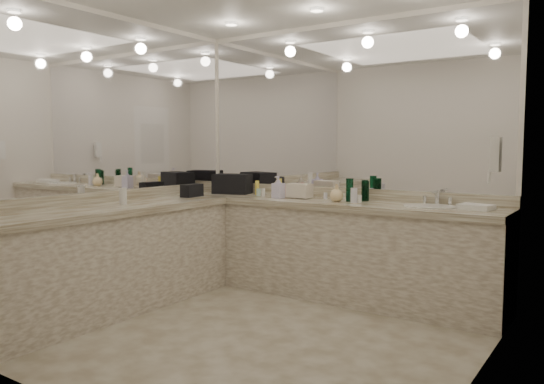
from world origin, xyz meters
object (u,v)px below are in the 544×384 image
Objects in this scene: wall_phone at (496,154)px; hand_towel at (476,207)px; sink at (430,207)px; soap_bottle_a at (277,187)px; soap_bottle_b at (278,187)px; soap_bottle_c at (337,193)px; cream_cosmetic_case at (299,191)px; black_toiletry_bag at (232,183)px.

wall_phone reaches higher than hand_towel.
soap_bottle_a reaches higher than sink.
hand_towel is (0.36, 0.03, 0.03)m from sink.
wall_phone reaches higher than sink.
soap_bottle_b reaches higher than sink.
soap_bottle_c is (-0.84, -0.06, 0.09)m from sink.
sink is at bearing 140.43° from wall_phone.
soap_bottle_c reaches higher than cream_cosmetic_case.
soap_bottle_a is (-2.17, 0.55, -0.35)m from wall_phone.
soap_bottle_a is 1.22× the size of soap_bottle_c.
soap_bottle_c reaches higher than sink.
cream_cosmetic_case is at bearing 164.75° from wall_phone.
soap_bottle_b reaches higher than hand_towel.
cream_cosmetic_case is 0.91× the size of hand_towel.
hand_towel is at bearing 1.82° from cream_cosmetic_case.
hand_towel is (1.64, 0.02, -0.05)m from cream_cosmetic_case.
soap_bottle_c is at bearing 3.66° from soap_bottle_b.
wall_phone is 1.23× the size of soap_bottle_a.
soap_bottle_a is at bearing 127.12° from soap_bottle_b.
cream_cosmetic_case is at bearing 32.49° from soap_bottle_b.
cream_cosmetic_case is at bearing 170.78° from soap_bottle_c.
cream_cosmetic_case is at bearing 179.41° from sink.
wall_phone is at bearing -11.36° from black_toiletry_bag.
black_toiletry_bag is at bearing 168.64° from wall_phone.
hand_towel is at bearing -0.48° from black_toiletry_bag.
soap_bottle_b is (-2.06, 0.40, -0.34)m from wall_phone.
wall_phone is 0.72m from hand_towel.
black_toiletry_bag is (-2.14, 0.05, 0.11)m from sink.
wall_phone reaches higher than soap_bottle_b.
black_toiletry_bag is at bearing 179.52° from hand_towel.
wall_phone is 1.55m from soap_bottle_c.
soap_bottle_b is at bearing -176.16° from sink.
hand_towel is at bearing -0.72° from soap_bottle_a.
hand_towel is at bearing 4.02° from soap_bottle_b.
wall_phone is 0.94× the size of hand_towel.
soap_bottle_b is (-1.45, -0.10, 0.11)m from sink.
black_toiletry_bag is 1.30m from soap_bottle_c.
cream_cosmetic_case reaches higher than hand_towel.
soap_bottle_a is (-0.29, 0.04, 0.03)m from cream_cosmetic_case.
soap_bottle_a is at bearing 0.33° from black_toiletry_bag.
soap_bottle_b reaches higher than soap_bottle_a.
cream_cosmetic_case is at bearing -8.15° from soap_bottle_a.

